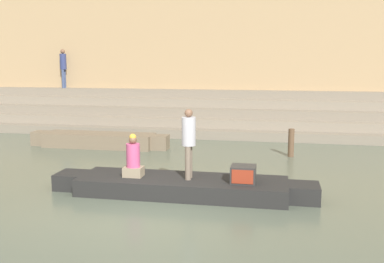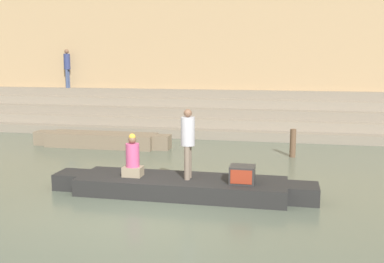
% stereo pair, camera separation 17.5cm
% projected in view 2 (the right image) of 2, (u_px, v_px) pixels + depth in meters
% --- Properties ---
extents(ground_plane, '(120.00, 120.00, 0.00)m').
position_uv_depth(ground_plane, '(143.00, 215.00, 9.05)').
color(ground_plane, '#566051').
extents(ghat_steps, '(36.00, 3.05, 1.75)m').
position_uv_depth(ghat_steps, '(219.00, 117.00, 19.13)').
color(ghat_steps, gray).
rests_on(ghat_steps, ground).
extents(back_wall, '(34.20, 1.28, 6.24)m').
position_uv_depth(back_wall, '(225.00, 59.00, 20.39)').
color(back_wall, tan).
rests_on(back_wall, ground).
extents(rowboat_main, '(6.16, 1.49, 0.39)m').
position_uv_depth(rowboat_main, '(181.00, 186.00, 10.38)').
color(rowboat_main, black).
rests_on(rowboat_main, ground).
extents(person_standing, '(0.32, 0.32, 1.61)m').
position_uv_depth(person_standing, '(188.00, 139.00, 10.16)').
color(person_standing, '#756656').
rests_on(person_standing, rowboat_main).
extents(person_rowing, '(0.44, 0.35, 1.01)m').
position_uv_depth(person_rowing, '(133.00, 159.00, 10.46)').
color(person_rowing, gray).
rests_on(person_rowing, rowboat_main).
extents(tv_set, '(0.55, 0.49, 0.39)m').
position_uv_depth(tv_set, '(242.00, 174.00, 9.92)').
color(tv_set, '#2D2D2D').
rests_on(tv_set, rowboat_main).
extents(moored_boat_shore, '(5.04, 1.03, 0.50)m').
position_uv_depth(moored_boat_shore, '(101.00, 139.00, 16.02)').
color(moored_boat_shore, '#756651').
rests_on(moored_boat_shore, ground).
extents(mooring_post, '(0.19, 0.19, 0.90)m').
position_uv_depth(mooring_post, '(293.00, 143.00, 14.30)').
color(mooring_post, brown).
rests_on(mooring_post, ground).
extents(person_on_steps, '(0.30, 0.30, 1.80)m').
position_uv_depth(person_on_steps, '(67.00, 65.00, 21.06)').
color(person_on_steps, '#3D4C75').
rests_on(person_on_steps, ghat_steps).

